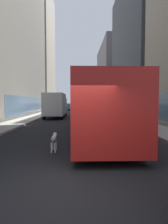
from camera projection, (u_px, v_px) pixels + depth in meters
name	position (u px, v px, depth m)	size (l,w,h in m)	color
ground_plane	(78.00, 111.00, 39.47)	(120.00, 120.00, 0.00)	black
sidewalk_left	(52.00, 111.00, 39.31)	(2.40, 110.00, 0.15)	#ADA89E
sidewalk_right	(105.00, 111.00, 39.62)	(2.40, 110.00, 0.15)	#9E9991
building_left_far	(34.00, 51.00, 49.30)	(9.31, 15.24, 31.62)	#B2A893
building_right_mid	(148.00, 48.00, 30.96)	(8.97, 19.12, 22.38)	#4C515B
building_right_far	(119.00, 78.00, 53.23)	(10.94, 21.84, 18.15)	slate
transit_bus	(96.00, 106.00, 11.02)	(2.78, 11.53, 3.05)	red
car_black_suv	(100.00, 112.00, 22.61)	(1.93, 4.23, 1.62)	black
car_silver_sedan	(85.00, 109.00, 31.43)	(1.84, 4.63, 1.62)	#B7BABF
car_blue_hatchback	(67.00, 107.00, 44.27)	(1.85, 3.99, 1.62)	#4C6BB7
car_white_van	(89.00, 106.00, 48.43)	(1.79, 4.27, 1.62)	silver
car_red_coupe	(68.00, 106.00, 51.46)	(1.87, 4.46, 1.62)	red
box_truck	(56.00, 105.00, 23.56)	(2.30, 7.50, 3.05)	silver
dalmatian_dog	(54.00, 139.00, 7.59)	(0.22, 0.96, 0.72)	white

